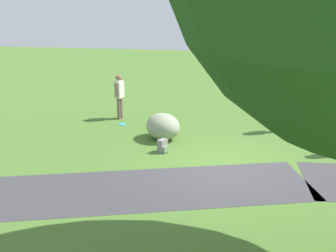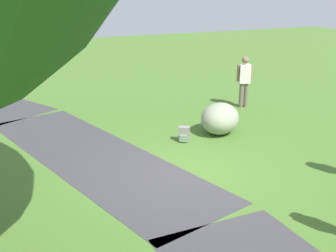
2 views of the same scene
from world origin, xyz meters
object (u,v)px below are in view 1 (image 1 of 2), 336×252
object	(u,v)px
passerby_on_path	(119,93)
frisbee_on_grass	(122,124)
backpack_by_boulder	(163,146)
handbag_on_grass	(300,136)
woman_with_handbag	(282,105)
lawn_boulder	(163,126)

from	to	relation	value
passerby_on_path	frisbee_on_grass	distance (m)	1.25
passerby_on_path	backpack_by_boulder	distance (m)	3.95
handbag_on_grass	backpack_by_boulder	bearing A→B (deg)	22.73
passerby_on_path	woman_with_handbag	bearing A→B (deg)	174.05
lawn_boulder	woman_with_handbag	size ratio (longest dim) A/B	0.97
lawn_boulder	handbag_on_grass	xyz separation A→B (m)	(-4.44, -0.60, -0.29)
passerby_on_path	backpack_by_boulder	bearing A→B (deg)	124.84
lawn_boulder	frisbee_on_grass	distance (m)	2.19
frisbee_on_grass	passerby_on_path	bearing A→B (deg)	-69.66
backpack_by_boulder	frisbee_on_grass	distance (m)	3.12
woman_with_handbag	passerby_on_path	size ratio (longest dim) A/B	0.98
lawn_boulder	woman_with_handbag	bearing A→B (deg)	-160.31
woman_with_handbag	backpack_by_boulder	size ratio (longest dim) A/B	4.15
backpack_by_boulder	frisbee_on_grass	xyz separation A→B (m)	(1.94, -2.44, -0.18)
handbag_on_grass	lawn_boulder	bearing A→B (deg)	7.70
backpack_by_boulder	frisbee_on_grass	size ratio (longest dim) A/B	1.55
lawn_boulder	passerby_on_path	distance (m)	2.89
woman_with_handbag	handbag_on_grass	xyz separation A→B (m)	(-0.56, 0.79, -0.82)
lawn_boulder	backpack_by_boulder	world-z (taller)	lawn_boulder
lawn_boulder	frisbee_on_grass	size ratio (longest dim) A/B	6.26
passerby_on_path	lawn_boulder	bearing A→B (deg)	135.11
passerby_on_path	handbag_on_grass	distance (m)	6.66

